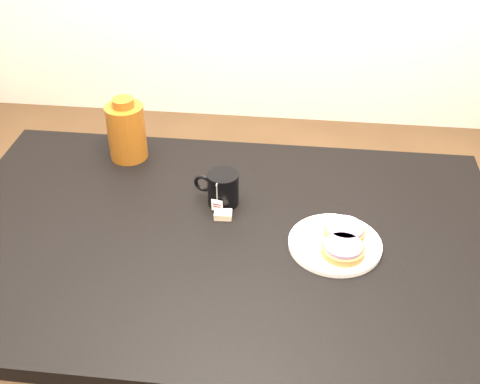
{
  "coord_description": "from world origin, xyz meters",
  "views": [
    {
      "loc": [
        0.18,
        -1.14,
        1.71
      ],
      "look_at": [
        0.03,
        0.1,
        0.81
      ],
      "focal_mm": 45.0,
      "sensor_mm": 36.0,
      "label": 1
    }
  ],
  "objects_px": {
    "plate": "(335,243)",
    "bagel_front": "(343,249)",
    "table": "(222,260)",
    "mug": "(222,188)",
    "bagel_back": "(345,231)",
    "bagel_package": "(127,131)",
    "teabag_pouch": "(223,215)"
  },
  "relations": [
    {
      "from": "teabag_pouch",
      "to": "bagel_package",
      "type": "xyz_separation_m",
      "value": [
        -0.32,
        0.26,
        0.08
      ]
    },
    {
      "from": "plate",
      "to": "bagel_front",
      "type": "height_order",
      "value": "bagel_front"
    },
    {
      "from": "mug",
      "to": "bagel_package",
      "type": "distance_m",
      "value": 0.37
    },
    {
      "from": "plate",
      "to": "bagel_back",
      "type": "relative_size",
      "value": 2.13
    },
    {
      "from": "table",
      "to": "bagel_front",
      "type": "xyz_separation_m",
      "value": [
        0.3,
        -0.05,
        0.11
      ]
    },
    {
      "from": "bagel_front",
      "to": "bagel_back",
      "type": "bearing_deg",
      "value": 85.44
    },
    {
      "from": "bagel_back",
      "to": "teabag_pouch",
      "type": "distance_m",
      "value": 0.31
    },
    {
      "from": "plate",
      "to": "bagel_package",
      "type": "relative_size",
      "value": 1.19
    },
    {
      "from": "mug",
      "to": "bagel_back",
      "type": "bearing_deg",
      "value": -7.13
    },
    {
      "from": "plate",
      "to": "bagel_package",
      "type": "distance_m",
      "value": 0.7
    },
    {
      "from": "plate",
      "to": "bagel_back",
      "type": "bearing_deg",
      "value": 54.45
    },
    {
      "from": "plate",
      "to": "bagel_front",
      "type": "distance_m",
      "value": 0.04
    },
    {
      "from": "bagel_back",
      "to": "teabag_pouch",
      "type": "height_order",
      "value": "bagel_back"
    },
    {
      "from": "mug",
      "to": "bagel_package",
      "type": "height_order",
      "value": "bagel_package"
    },
    {
      "from": "table",
      "to": "bagel_front",
      "type": "bearing_deg",
      "value": -9.43
    },
    {
      "from": "plate",
      "to": "mug",
      "type": "bearing_deg",
      "value": 153.89
    },
    {
      "from": "plate",
      "to": "teabag_pouch",
      "type": "xyz_separation_m",
      "value": [
        -0.28,
        0.08,
        0.0
      ]
    },
    {
      "from": "teabag_pouch",
      "to": "table",
      "type": "bearing_deg",
      "value": -85.73
    },
    {
      "from": "teabag_pouch",
      "to": "mug",
      "type": "bearing_deg",
      "value": 98.98
    },
    {
      "from": "bagel_back",
      "to": "mug",
      "type": "bearing_deg",
      "value": 160.32
    },
    {
      "from": "table",
      "to": "teabag_pouch",
      "type": "xyz_separation_m",
      "value": [
        -0.01,
        0.07,
        0.09
      ]
    },
    {
      "from": "bagel_front",
      "to": "teabag_pouch",
      "type": "height_order",
      "value": "bagel_front"
    },
    {
      "from": "bagel_package",
      "to": "plate",
      "type": "bearing_deg",
      "value": -29.67
    },
    {
      "from": "bagel_back",
      "to": "table",
      "type": "bearing_deg",
      "value": -176.38
    },
    {
      "from": "plate",
      "to": "teabag_pouch",
      "type": "height_order",
      "value": "teabag_pouch"
    },
    {
      "from": "bagel_front",
      "to": "mug",
      "type": "height_order",
      "value": "mug"
    },
    {
      "from": "bagel_back",
      "to": "mug",
      "type": "distance_m",
      "value": 0.34
    },
    {
      "from": "plate",
      "to": "bagel_package",
      "type": "height_order",
      "value": "bagel_package"
    },
    {
      "from": "table",
      "to": "plate",
      "type": "bearing_deg",
      "value": -2.46
    },
    {
      "from": "bagel_front",
      "to": "plate",
      "type": "bearing_deg",
      "value": 114.26
    },
    {
      "from": "table",
      "to": "mug",
      "type": "height_order",
      "value": "mug"
    },
    {
      "from": "table",
      "to": "mug",
      "type": "xyz_separation_m",
      "value": [
        -0.02,
        0.13,
        0.13
      ]
    }
  ]
}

